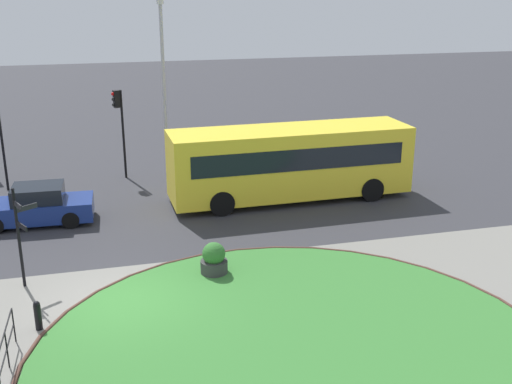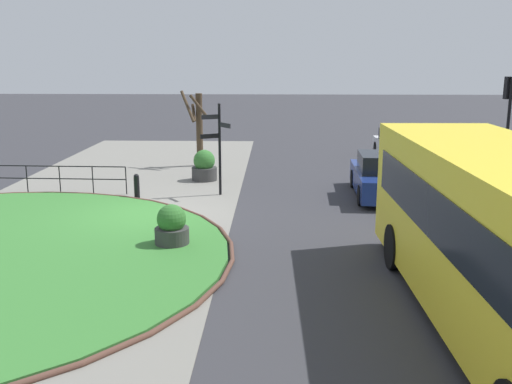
% 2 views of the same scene
% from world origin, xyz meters
% --- Properties ---
extents(ground, '(120.00, 120.00, 0.00)m').
position_xyz_m(ground, '(0.00, 0.00, 0.00)').
color(ground, '#333338').
extents(sidewalk_paving, '(32.00, 8.48, 0.02)m').
position_xyz_m(sidewalk_paving, '(0.00, -1.76, 0.01)').
color(sidewalk_paving, gray).
rests_on(sidewalk_paving, ground).
extents(grass_island, '(13.07, 13.07, 0.10)m').
position_xyz_m(grass_island, '(3.96, -3.90, 0.05)').
color(grass_island, '#387A33').
rests_on(grass_island, ground).
extents(grass_kerb_ring, '(13.38, 13.38, 0.11)m').
position_xyz_m(grass_kerb_ring, '(3.96, -3.90, 0.06)').
color(grass_kerb_ring, brown).
rests_on(grass_kerb_ring, ground).
extents(signpost_directional, '(0.63, 1.02, 3.12)m').
position_xyz_m(signpost_directional, '(-2.75, 1.80, 1.80)').
color(signpost_directional, black).
rests_on(signpost_directional, ground).
extents(bollard_foreground, '(0.19, 0.19, 0.84)m').
position_xyz_m(bollard_foreground, '(-2.22, -0.89, 0.43)').
color(bollard_foreground, black).
rests_on(bollard_foreground, ground).
extents(bus_yellow, '(10.11, 2.83, 3.04)m').
position_xyz_m(bus_yellow, '(7.38, 7.62, 1.64)').
color(bus_yellow, yellow).
rests_on(bus_yellow, ground).
extents(car_far_lane, '(4.36, 1.94, 1.49)m').
position_xyz_m(car_far_lane, '(-2.80, 7.29, 0.67)').
color(car_far_lane, navy).
rests_on(car_far_lane, ground).
extents(traffic_light_far, '(0.48, 0.32, 4.13)m').
position_xyz_m(traffic_light_far, '(0.72, 12.50, 3.01)').
color(traffic_light_far, black).
rests_on(traffic_light_far, ground).
extents(lamppost_tall, '(0.32, 0.32, 8.05)m').
position_xyz_m(lamppost_tall, '(2.84, 12.70, 4.32)').
color(lamppost_tall, '#B7B7BC').
rests_on(lamppost_tall, ground).
extents(planter_near_signpost, '(0.85, 0.85, 1.09)m').
position_xyz_m(planter_near_signpost, '(2.86, 1.17, 0.49)').
color(planter_near_signpost, '#383838').
rests_on(planter_near_signpost, ground).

